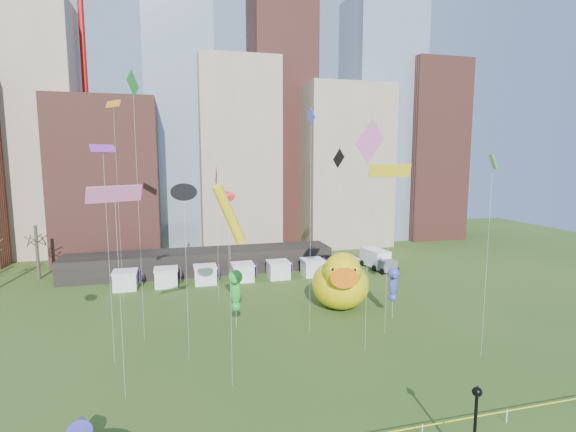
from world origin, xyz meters
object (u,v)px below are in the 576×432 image
object	(u,v)px
lamppost	(475,420)
box_truck	(377,259)
seahorse_green	(236,287)
small_duck	(343,289)
seahorse_purple	(394,281)
big_duck	(341,282)

from	to	relation	value
lamppost	box_truck	size ratio (longest dim) A/B	0.72
seahorse_green	lamppost	xyz separation A→B (m)	(9.19, -23.01, -1.08)
seahorse_green	lamppost	size ratio (longest dim) A/B	1.18
small_duck	seahorse_purple	bearing A→B (deg)	-49.72
seahorse_green	seahorse_purple	size ratio (longest dim) A/B	1.07
box_truck	small_duck	bearing A→B (deg)	-137.35
big_duck	seahorse_purple	size ratio (longest dim) A/B	1.75
lamppost	box_truck	distance (m)	43.08
small_duck	seahorse_green	xyz separation A→B (m)	(-13.37, -5.38, 2.83)
seahorse_purple	box_truck	distance (m)	20.92
seahorse_green	seahorse_purple	xyz separation A→B (m)	(16.04, -1.77, -0.16)
big_duck	box_truck	xyz separation A→B (m)	(11.96, 15.08, -1.64)
big_duck	seahorse_green	size ratio (longest dim) A/B	1.63
seahorse_green	box_truck	xyz separation A→B (m)	(23.86, 17.46, -2.67)
big_duck	lamppost	xyz separation A→B (m)	(-2.71, -25.39, -0.05)
seahorse_green	box_truck	size ratio (longest dim) A/B	0.85
small_duck	box_truck	distance (m)	16.00
lamppost	seahorse_green	bearing A→B (deg)	111.78
big_duck	small_duck	xyz separation A→B (m)	(1.47, 3.00, -1.80)
seahorse_purple	seahorse_green	bearing A→B (deg)	-167.45
big_duck	lamppost	size ratio (longest dim) A/B	1.92
small_duck	seahorse_green	world-z (taller)	seahorse_green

